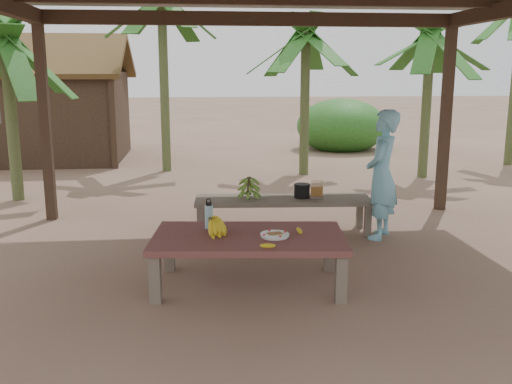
{
  "coord_description": "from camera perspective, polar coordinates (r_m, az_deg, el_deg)",
  "views": [
    {
      "loc": [
        -0.79,
        -5.62,
        2.01
      ],
      "look_at": [
        -0.19,
        0.06,
        0.8
      ],
      "focal_mm": 40.0,
      "sensor_mm": 36.0,
      "label": 1
    }
  ],
  "objects": [
    {
      "name": "cooking_pot",
      "position": [
        7.2,
        4.61,
        0.09
      ],
      "size": [
        0.2,
        0.2,
        0.17
      ],
      "primitive_type": "cylinder",
      "color": "black",
      "rests_on": "bench"
    },
    {
      "name": "green_banana_stalk",
      "position": [
        7.11,
        -0.68,
        0.49
      ],
      "size": [
        0.27,
        0.27,
        0.29
      ],
      "primitive_type": null,
      "rotation": [
        0.0,
        0.0,
        -0.07
      ],
      "color": "#598C2D",
      "rests_on": "bench"
    },
    {
      "name": "banana_plant_n",
      "position": [
        11.2,
        5.0,
        14.3
      ],
      "size": [
        1.8,
        1.8,
        2.95
      ],
      "color": "#596638",
      "rests_on": "ground"
    },
    {
      "name": "hut",
      "position": [
        14.15,
        -21.41,
        7.5
      ],
      "size": [
        4.4,
        3.43,
        2.85
      ],
      "color": "black",
      "rests_on": "ground"
    },
    {
      "name": "loose_banana_side",
      "position": [
        5.46,
        4.36,
        -3.87
      ],
      "size": [
        0.05,
        0.13,
        0.04
      ],
      "primitive_type": "ellipsoid",
      "rotation": [
        0.0,
        0.0,
        0.03
      ],
      "color": "gold",
      "rests_on": "work_table"
    },
    {
      "name": "skewer_rack",
      "position": [
        7.14,
        6.11,
        0.27
      ],
      "size": [
        0.18,
        0.09,
        0.24
      ],
      "primitive_type": null,
      "rotation": [
        0.0,
        0.0,
        -0.07
      ],
      "color": "#A57F47",
      "rests_on": "bench"
    },
    {
      "name": "banana_plant_w",
      "position": [
        9.65,
        -23.73,
        12.35
      ],
      "size": [
        1.8,
        1.8,
        2.71
      ],
      "color": "#596638",
      "rests_on": "ground"
    },
    {
      "name": "bench",
      "position": [
        7.18,
        2.72,
        -1.05
      ],
      "size": [
        2.23,
        0.74,
        0.45
      ],
      "rotation": [
        0.0,
        0.0,
        -0.07
      ],
      "color": "brown",
      "rests_on": "ground"
    },
    {
      "name": "ground",
      "position": [
        6.02,
        1.85,
        -7.54
      ],
      "size": [
        80.0,
        80.0,
        0.0
      ],
      "primitive_type": "plane",
      "color": "brown",
      "rests_on": "ground"
    },
    {
      "name": "plate",
      "position": [
        5.32,
        1.88,
        -4.33
      ],
      "size": [
        0.27,
        0.27,
        0.04
      ],
      "color": "white",
      "rests_on": "work_table"
    },
    {
      "name": "work_table",
      "position": [
        5.4,
        -0.74,
        -4.99
      ],
      "size": [
        1.89,
        1.18,
        0.5
      ],
      "rotation": [
        0.0,
        0.0,
        -0.1
      ],
      "color": "brown",
      "rests_on": "ground"
    },
    {
      "name": "ripe_banana_bunch",
      "position": [
        5.39,
        -4.56,
        -3.33
      ],
      "size": [
        0.36,
        0.34,
        0.18
      ],
      "primitive_type": null,
      "rotation": [
        0.0,
        0.0,
        -0.31
      ],
      "color": "gold",
      "rests_on": "work_table"
    },
    {
      "name": "banana_plant_ne",
      "position": [
        11.34,
        17.0,
        13.62
      ],
      "size": [
        1.8,
        1.8,
        2.92
      ],
      "color": "#596638",
      "rests_on": "ground"
    },
    {
      "name": "woman",
      "position": [
        7.05,
        12.47,
        1.69
      ],
      "size": [
        0.62,
        0.69,
        1.57
      ],
      "primitive_type": "imported",
      "rotation": [
        0.0,
        0.0,
        -2.11
      ],
      "color": "#6EB6D1",
      "rests_on": "ground"
    },
    {
      "name": "banana_plant_nw",
      "position": [
        11.78,
        -9.41,
        17.45
      ],
      "size": [
        1.8,
        1.8,
        3.67
      ],
      "color": "#596638",
      "rests_on": "ground"
    },
    {
      "name": "loose_banana_front",
      "position": [
        4.99,
        1.2,
        -5.4
      ],
      "size": [
        0.16,
        0.08,
        0.04
      ],
      "primitive_type": "ellipsoid",
      "rotation": [
        0.0,
        0.0,
        1.78
      ],
      "color": "gold",
      "rests_on": "work_table"
    },
    {
      "name": "water_flask",
      "position": [
        5.61,
        -4.74,
        -2.37
      ],
      "size": [
        0.08,
        0.08,
        0.3
      ],
      "color": "teal",
      "rests_on": "work_table"
    }
  ]
}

